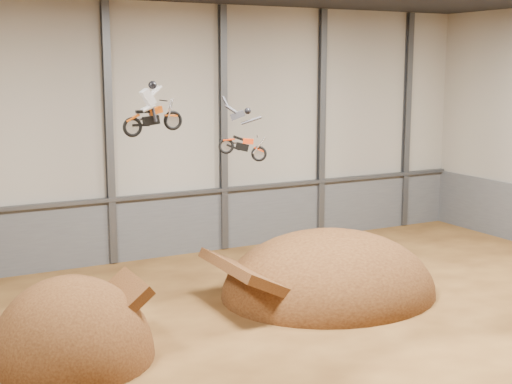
% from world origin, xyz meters
% --- Properties ---
extents(floor, '(40.00, 40.00, 0.00)m').
position_xyz_m(floor, '(0.00, 0.00, 0.00)').
color(floor, '#533316').
rests_on(floor, ground).
extents(back_wall, '(40.00, 0.10, 14.00)m').
position_xyz_m(back_wall, '(0.00, 15.00, 7.00)').
color(back_wall, '#A7A094').
rests_on(back_wall, ground).
extents(lower_band_back, '(39.80, 0.18, 3.50)m').
position_xyz_m(lower_band_back, '(0.00, 14.90, 1.75)').
color(lower_band_back, '#595B61').
rests_on(lower_band_back, ground).
extents(steel_rail, '(39.80, 0.35, 0.20)m').
position_xyz_m(steel_rail, '(0.00, 14.75, 3.55)').
color(steel_rail, '#47494F').
rests_on(steel_rail, lower_band_back).
extents(steel_column_2, '(0.40, 0.36, 13.90)m').
position_xyz_m(steel_column_2, '(-3.33, 14.80, 7.00)').
color(steel_column_2, '#47494F').
rests_on(steel_column_2, ground).
extents(steel_column_3, '(0.40, 0.36, 13.90)m').
position_xyz_m(steel_column_3, '(3.33, 14.80, 7.00)').
color(steel_column_3, '#47494F').
rests_on(steel_column_3, ground).
extents(steel_column_4, '(0.40, 0.36, 13.90)m').
position_xyz_m(steel_column_4, '(10.00, 14.80, 7.00)').
color(steel_column_4, '#47494F').
rests_on(steel_column_4, ground).
extents(steel_column_5, '(0.40, 0.36, 13.90)m').
position_xyz_m(steel_column_5, '(16.67, 14.80, 7.00)').
color(steel_column_5, '#47494F').
rests_on(steel_column_5, ground).
extents(takeoff_ramp, '(5.93, 6.84, 5.93)m').
position_xyz_m(takeoff_ramp, '(-8.33, 3.29, 0.00)').
color(takeoff_ramp, '#3E210F').
rests_on(takeoff_ramp, ground).
extents(landing_ramp, '(10.40, 9.20, 6.00)m').
position_xyz_m(landing_ramp, '(4.15, 4.96, 0.00)').
color(landing_ramp, '#3E210F').
rests_on(landing_ramp, ground).
extents(fmx_rider_a, '(2.57, 0.90, 2.37)m').
position_xyz_m(fmx_rider_a, '(-4.89, 3.44, 9.16)').
color(fmx_rider_a, '#D2560E').
extents(fmx_rider_b, '(3.23, 2.22, 2.95)m').
position_xyz_m(fmx_rider_b, '(-0.49, 4.94, 7.95)').
color(fmx_rider_b, '#BB300C').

